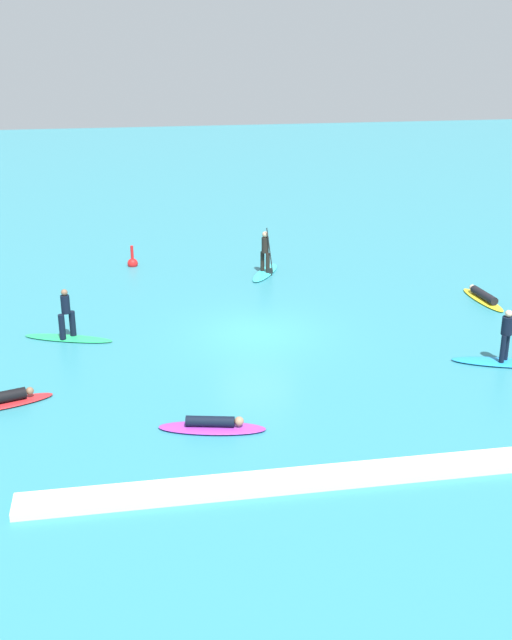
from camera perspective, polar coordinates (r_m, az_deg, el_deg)
The scene contains 9 objects.
ground_plane at distance 27.68m, azimuth 0.00°, elevation -0.97°, with size 120.00×120.00×0.00m, color teal.
surfer_on_red_board at distance 23.65m, azimuth -17.82°, elevation -5.58°, with size 2.84×1.47×0.43m.
surfer_on_green_board at distance 27.75m, azimuth -13.53°, elevation -0.52°, with size 3.21×1.67×1.83m.
surfer_on_yellow_board at distance 32.14m, azimuth 16.16°, elevation 1.61°, with size 0.84×2.92×0.41m.
surfer_on_blue_board at distance 26.29m, azimuth 17.57°, elevation -2.27°, with size 3.29×1.77×1.84m.
surfer_on_teal_board at distance 34.16m, azimuth 0.67°, elevation 4.11°, with size 1.91×2.80×2.10m.
surfer_on_purple_board at distance 21.29m, azimuth -3.16°, elevation -7.67°, with size 3.01×1.38×0.40m.
marker_buoy at distance 35.81m, azimuth -8.95°, elevation 4.15°, with size 0.47×0.47×1.05m.
wave_crest at distance 19.17m, azimuth 5.06°, elevation -11.32°, with size 14.47×0.90×0.18m, color white.
Camera 1 is at (-4.40, -25.33, 10.24)m, focal length 44.06 mm.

